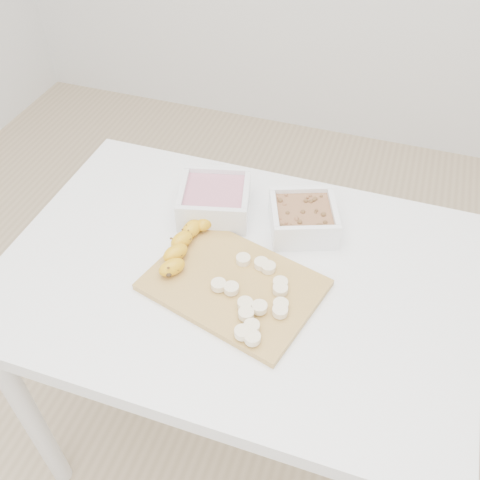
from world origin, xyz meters
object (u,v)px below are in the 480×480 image
(table, at_px, (236,298))
(cutting_board, at_px, (234,285))
(banana, at_px, (186,244))
(bowl_granola, at_px, (303,218))
(bowl_yogurt, at_px, (215,200))

(table, bearing_deg, cutting_board, -75.53)
(cutting_board, height_order, banana, banana)
(bowl_granola, bearing_deg, table, -121.82)
(table, distance_m, bowl_granola, 0.24)
(bowl_granola, height_order, cutting_board, bowl_granola)
(table, relative_size, banana, 4.97)
(bowl_yogurt, xyz_separation_m, cutting_board, (0.12, -0.21, -0.03))
(cutting_board, relative_size, banana, 1.68)
(table, relative_size, bowl_yogurt, 5.17)
(banana, bearing_deg, cutting_board, -6.46)
(table, height_order, bowl_granola, bowl_granola)
(bowl_yogurt, distance_m, cutting_board, 0.24)
(bowl_granola, relative_size, cutting_board, 0.55)
(bowl_granola, height_order, banana, bowl_granola)
(bowl_granola, bearing_deg, bowl_yogurt, -177.72)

